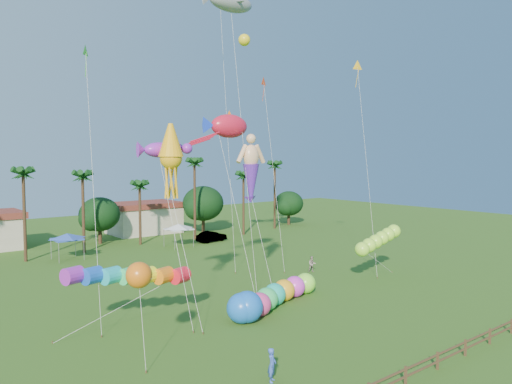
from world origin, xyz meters
TOP-DOWN VIEW (x-y plane):
  - ground at (0.00, 0.00)m, footprint 160.00×160.00m
  - tree_line at (3.57, 44.00)m, footprint 69.46×8.91m
  - buildings_row at (-3.09, 50.00)m, footprint 35.00×7.00m
  - tent_row at (-6.00, 36.33)m, footprint 31.00×4.00m
  - fence at (0.00, -6.00)m, footprint 36.12×0.12m
  - car_b at (13.65, 36.73)m, footprint 4.67×2.18m
  - spectator_a at (-8.10, -1.35)m, footprint 0.78×0.74m
  - spectator_b at (11.43, 15.01)m, footprint 0.99×0.93m
  - caterpillar_inflatable at (0.36, 8.26)m, footprint 10.91×5.18m
  - blue_ball at (-3.73, 6.98)m, footprint 2.17×2.17m
  - rainbow_tube at (-8.99, 10.10)m, footprint 10.66×2.55m
  - green_worm at (11.59, 8.71)m, footprint 9.67×4.19m
  - orange_ball_kite at (-12.95, 4.04)m, footprint 1.53×1.53m
  - merman_kite at (2.41, 13.67)m, footprint 2.76×4.78m
  - fish_kite at (1.04, 15.00)m, footprint 5.74×7.40m
  - shark_kite at (2.75, 17.03)m, footprint 6.55×7.94m
  - squid_kite at (-7.00, 11.01)m, footprint 1.92×5.19m
  - lobster_kite at (-7.27, 12.20)m, footprint 4.35×6.20m
  - delta_kite_red at (9.27, 20.12)m, footprint 1.20×4.21m
  - delta_kite_yellow at (16.21, 13.35)m, footprint 2.53×4.71m
  - delta_kite_green at (-11.68, 14.49)m, footprint 1.39×4.61m

SIDE VIEW (x-z plane):
  - ground at x=0.00m, z-range 0.00..0.00m
  - fence at x=0.00m, z-range 0.11..1.11m
  - car_b at x=13.65m, z-range 0.00..1.48m
  - spectator_b at x=11.43m, z-range 0.00..1.62m
  - spectator_a at x=-8.10m, z-range 0.00..1.79m
  - caterpillar_inflatable at x=0.36m, z-range -0.18..2.08m
  - blue_ball at x=-3.73m, z-range 0.00..2.17m
  - buildings_row at x=-3.09m, z-range 0.00..4.00m
  - tent_row at x=-6.00m, z-range 2.45..3.05m
  - green_worm at x=11.59m, z-range 1.22..5.28m
  - rainbow_tube at x=-8.99m, z-range 1.37..5.28m
  - tree_line at x=3.57m, z-range -1.22..9.78m
  - orange_ball_kite at x=-12.95m, z-range 2.33..8.44m
  - merman_kite at x=2.41m, z-range 3.74..17.00m
  - squid_kite at x=-7.00m, z-range 4.55..18.80m
  - lobster_kite at x=-7.27m, z-range 5.73..18.81m
  - fish_kite at x=1.04m, z-range 6.65..22.26m
  - delta_kite_green at x=-11.68m, z-range 8.79..28.45m
  - delta_kite_red at x=9.27m, z-range 9.15..29.38m
  - delta_kite_yellow at x=16.21m, z-range 9.90..31.66m
  - shark_kite at x=2.75m, z-range 12.36..39.30m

